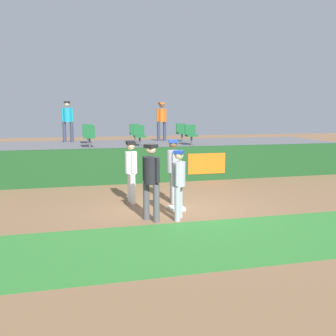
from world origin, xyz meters
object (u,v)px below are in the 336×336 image
(player_umpire, at_px, (151,177))
(seat_back_center, at_px, (135,132))
(player_fielder_home, at_px, (131,168))
(spectator_capped, at_px, (68,118))
(seat_front_center, at_px, (139,134))
(player_runner_visitor, at_px, (173,167))
(spectator_hooded, at_px, (162,119))
(seat_front_left, at_px, (89,135))
(seat_back_left, at_px, (88,133))
(seat_front_right, at_px, (191,134))
(player_coach_visitor, at_px, (179,180))
(seat_back_right, at_px, (182,131))
(first_base, at_px, (177,208))

(player_umpire, bearing_deg, seat_back_center, 138.19)
(seat_back_center, bearing_deg, player_fielder_home, -99.70)
(player_fielder_home, relative_size, seat_back_center, 2.14)
(spectator_capped, bearing_deg, seat_front_center, 143.22)
(player_runner_visitor, relative_size, spectator_hooded, 1.01)
(player_runner_visitor, relative_size, seat_front_left, 2.19)
(player_umpire, height_order, seat_back_left, seat_back_left)
(seat_front_center, bearing_deg, seat_front_left, 180.00)
(seat_front_right, bearing_deg, spectator_hooded, 105.58)
(player_fielder_home, distance_m, seat_back_center, 6.32)
(player_coach_visitor, height_order, player_umpire, player_umpire)
(player_coach_visitor, xyz_separation_m, seat_back_right, (2.38, 8.13, 0.73))
(spectator_hooded, bearing_deg, first_base, 67.72)
(player_runner_visitor, xyz_separation_m, seat_back_center, (-0.13, 6.42, 0.66))
(player_runner_visitor, xyz_separation_m, spectator_capped, (-3.08, 7.45, 1.26))
(seat_back_center, height_order, spectator_hooded, spectator_hooded)
(player_coach_visitor, bearing_deg, seat_front_center, -154.12)
(player_coach_visitor, distance_m, seat_front_right, 6.77)
(seat_back_left, bearing_deg, seat_front_right, -23.19)
(seat_back_center, distance_m, seat_front_center, 1.80)
(seat_front_left, xyz_separation_m, seat_back_left, (-0.01, 1.80, 0.00))
(player_coach_visitor, height_order, seat_back_center, seat_back_center)
(seat_front_center, bearing_deg, first_base, -88.80)
(seat_back_right, distance_m, seat_back_left, 4.30)
(spectator_hooded, bearing_deg, seat_front_right, 93.18)
(player_coach_visitor, height_order, spectator_capped, spectator_capped)
(first_base, relative_size, seat_front_left, 0.48)
(seat_back_left, bearing_deg, player_umpire, -81.20)
(first_base, distance_m, player_fielder_home, 1.80)
(player_fielder_home, xyz_separation_m, spectator_hooded, (2.47, 6.91, 1.27))
(player_fielder_home, distance_m, player_coach_visitor, 2.13)
(seat_front_center, bearing_deg, seat_back_right, 38.04)
(player_runner_visitor, height_order, spectator_capped, spectator_capped)
(player_umpire, height_order, seat_back_right, seat_back_right)
(seat_front_left, distance_m, seat_back_left, 1.80)
(player_coach_visitor, bearing_deg, spectator_hooded, -163.52)
(player_coach_visitor, relative_size, spectator_capped, 0.93)
(spectator_hooded, bearing_deg, spectator_capped, -16.54)
(first_base, xyz_separation_m, player_runner_visitor, (0.11, 0.81, 1.03))
(player_coach_visitor, bearing_deg, player_runner_visitor, -163.49)
(first_base, relative_size, player_umpire, 0.21)
(seat_front_right, relative_size, seat_back_left, 1.00)
(player_umpire, xyz_separation_m, spectator_capped, (-2.11, 9.09, 1.24))
(player_fielder_home, xyz_separation_m, seat_back_left, (-1.03, 6.20, 0.68))
(seat_front_center, xyz_separation_m, spectator_hooded, (1.50, 2.51, 0.58))
(player_runner_visitor, relative_size, spectator_capped, 0.99)
(player_fielder_home, distance_m, spectator_capped, 7.58)
(seat_front_left, xyz_separation_m, spectator_hooded, (3.49, 2.51, 0.58))
(seat_front_right, distance_m, seat_back_left, 4.57)
(seat_back_center, distance_m, spectator_hooded, 1.68)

